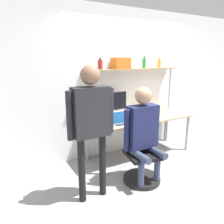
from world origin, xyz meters
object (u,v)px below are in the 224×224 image
at_px(person_seated, 143,128).
at_px(bottle_amber, 159,63).
at_px(bottle_red, 100,64).
at_px(office_chair, 141,163).
at_px(person_standing, 91,116).
at_px(bottle_green, 144,63).
at_px(storage_box, 121,63).
at_px(cell_phone, 134,121).
at_px(monitor, 113,103).
at_px(laptop, 120,121).

height_order(person_seated, bottle_amber, bottle_amber).
bearing_deg(bottle_red, office_chair, -80.29).
relative_size(person_standing, bottle_amber, 9.26).
bearing_deg(bottle_amber, bottle_green, 180.00).
xyz_separation_m(office_chair, bottle_red, (-0.17, 0.99, 1.43)).
bearing_deg(storage_box, bottle_red, 180.00).
height_order(cell_phone, bottle_red, bottle_red).
relative_size(monitor, bottle_amber, 3.09).
xyz_separation_m(person_seated, bottle_amber, (1.15, 1.03, 0.86)).
bearing_deg(monitor, office_chair, -94.04).
height_order(office_chair, person_standing, person_standing).
distance_m(cell_phone, storage_box, 1.06).
height_order(person_standing, bottle_amber, bottle_amber).
bearing_deg(bottle_amber, laptop, -159.99).
bearing_deg(person_standing, office_chair, 2.45).
xyz_separation_m(laptop, person_standing, (-0.80, -0.60, 0.33)).
height_order(cell_phone, person_seated, person_seated).
height_order(person_standing, bottle_green, bottle_green).
bearing_deg(bottle_red, storage_box, -0.00).
height_order(bottle_green, bottle_amber, bottle_green).
xyz_separation_m(monitor, bottle_amber, (1.07, 0.01, 0.68)).
relative_size(office_chair, person_seated, 0.63).
distance_m(bottle_amber, storage_box, 0.90).
distance_m(laptop, person_standing, 1.05).
height_order(monitor, storage_box, storage_box).
height_order(monitor, person_seated, person_seated).
bearing_deg(storage_box, cell_phone, -85.61).
height_order(office_chair, bottle_red, bottle_red).
bearing_deg(bottle_red, person_seated, -81.09).
height_order(bottle_amber, storage_box, storage_box).
xyz_separation_m(monitor, bottle_green, (0.70, 0.01, 0.70)).
relative_size(monitor, laptop, 1.78).
distance_m(cell_phone, office_chair, 0.79).
bearing_deg(cell_phone, storage_box, 94.39).
distance_m(laptop, bottle_amber, 1.53).
height_order(monitor, bottle_green, bottle_green).
bearing_deg(office_chair, bottle_green, 52.33).
bearing_deg(bottle_green, monitor, -178.78).
bearing_deg(monitor, bottle_red, 176.44).
bearing_deg(bottle_amber, person_seated, -138.09).
bearing_deg(person_standing, cell_phone, 29.22).
bearing_deg(monitor, laptop, -102.46).
bearing_deg(bottle_amber, cell_phone, -154.43).
xyz_separation_m(person_seated, storage_box, (0.25, 1.03, 0.88)).
bearing_deg(person_standing, bottle_green, 32.94).
bearing_deg(bottle_amber, bottle_red, 180.00).
relative_size(laptop, storage_box, 1.05).
bearing_deg(cell_phone, person_standing, -150.78).
bearing_deg(storage_box, bottle_amber, 0.00).
distance_m(office_chair, bottle_amber, 2.08).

